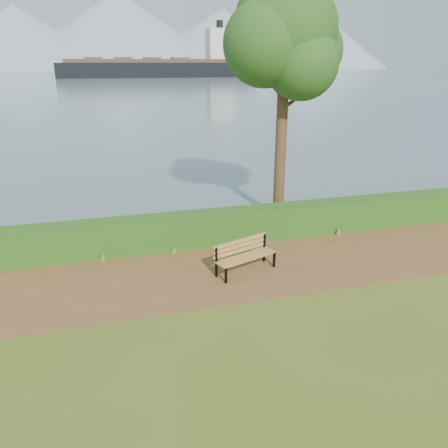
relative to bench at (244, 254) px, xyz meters
name	(u,v)px	position (x,y,z in m)	size (l,w,h in m)	color
ground	(227,278)	(-0.57, -0.29, -0.52)	(140.00, 140.00, 0.00)	#4B5718
path	(224,273)	(-0.57, 0.01, -0.52)	(40.00, 3.40, 0.01)	brown
hedge	(205,228)	(-0.57, 2.31, -0.02)	(32.00, 0.85, 1.00)	#1B4614
water	(101,73)	(-0.57, 259.71, -0.52)	(700.00, 510.00, 0.00)	slate
mountains	(84,34)	(-9.74, 405.76, 27.17)	(585.00, 190.00, 70.00)	#7E90A8
bench	(244,254)	(0.00, 0.00, 0.00)	(1.87, 1.11, 0.90)	black
tree	(286,38)	(2.54, 3.77, 5.68)	(4.24, 3.48, 8.34)	#3D2819
cargo_ship	(166,68)	(23.15, 168.44, 2.90)	(75.63, 12.52, 22.93)	black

